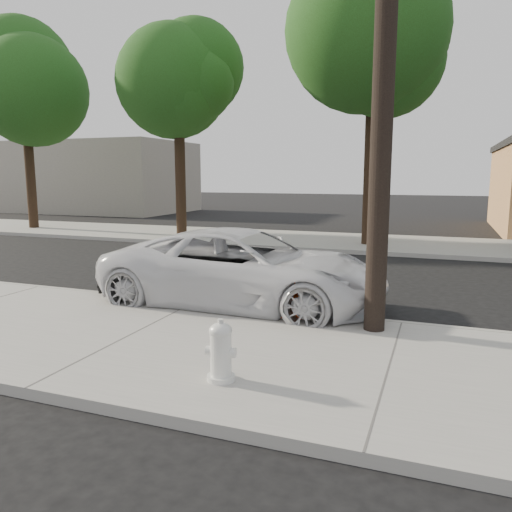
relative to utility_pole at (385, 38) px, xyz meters
name	(u,v)px	position (x,y,z in m)	size (l,w,h in m)	color
ground	(236,287)	(-3.60, 2.70, -4.70)	(120.00, 120.00, 0.00)	black
near_sidewalk	(132,338)	(-3.60, -1.60, -4.62)	(90.00, 4.40, 0.15)	gray
far_sidewalk	(319,241)	(-3.60, 11.20, -4.62)	(90.00, 5.00, 0.15)	gray
curb_near	(196,305)	(-3.60, 0.60, -4.62)	(90.00, 0.12, 0.16)	#9E9B93
building_far	(92,177)	(-23.60, 22.70, -2.20)	(14.00, 8.00, 5.00)	gray
utility_pole	(385,38)	(0.00, 0.00, 0.00)	(1.40, 0.34, 9.00)	black
tree_a	(25,90)	(-17.40, 10.55, 1.83)	(4.65, 4.50, 9.00)	black
tree_b	(181,89)	(-9.41, 10.76, 1.45)	(4.34, 4.20, 8.45)	black
tree_c	(380,50)	(-1.38, 10.34, 2.21)	(4.96, 4.80, 9.55)	black
police_cruiser	(244,269)	(-2.75, 1.08, -3.90)	(2.64, 5.72, 1.59)	white
fire_hydrant	(221,353)	(-1.51, -2.76, -4.19)	(0.39, 0.36, 0.73)	silver
traffic_cone	(294,299)	(-1.42, 0.20, -4.22)	(0.44, 0.44, 0.69)	#F6490C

